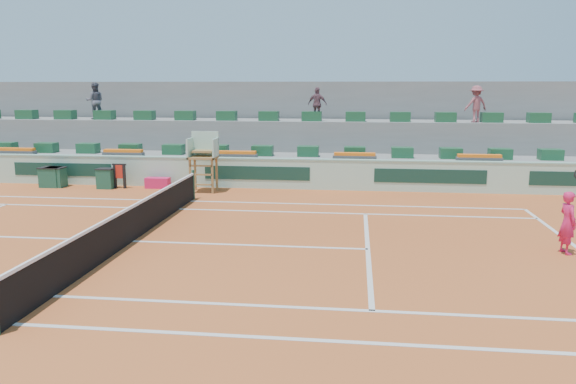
% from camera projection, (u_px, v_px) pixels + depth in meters
% --- Properties ---
extents(ground, '(90.00, 90.00, 0.00)m').
position_uv_depth(ground, '(133.00, 241.00, 15.39)').
color(ground, '#A74B20').
rests_on(ground, ground).
extents(seating_tier_lower, '(36.00, 4.00, 1.20)m').
position_uv_depth(seating_tier_lower, '(223.00, 166.00, 25.71)').
color(seating_tier_lower, gray).
rests_on(seating_tier_lower, ground).
extents(seating_tier_upper, '(36.00, 2.40, 2.60)m').
position_uv_depth(seating_tier_upper, '(230.00, 147.00, 27.14)').
color(seating_tier_upper, gray).
rests_on(seating_tier_upper, ground).
extents(stadium_back_wall, '(36.00, 0.40, 4.40)m').
position_uv_depth(stadium_back_wall, '(237.00, 126.00, 28.53)').
color(stadium_back_wall, gray).
rests_on(stadium_back_wall, ground).
extents(player_bag, '(0.99, 0.44, 0.44)m').
position_uv_depth(player_bag, '(158.00, 183.00, 23.36)').
color(player_bag, '#DB1C57').
rests_on(player_bag, ground).
extents(spectator_left, '(1.05, 0.94, 1.76)m').
position_uv_depth(spectator_left, '(95.00, 101.00, 27.17)').
color(spectator_left, '#4F505C').
rests_on(spectator_left, seating_tier_upper).
extents(spectator_mid, '(0.97, 0.62, 1.54)m').
position_uv_depth(spectator_mid, '(317.00, 104.00, 25.65)').
color(spectator_mid, '#6C4853').
rests_on(spectator_mid, seating_tier_upper).
extents(spectator_right, '(1.18, 0.93, 1.61)m').
position_uv_depth(spectator_right, '(476.00, 104.00, 24.76)').
color(spectator_right, '#924950').
rests_on(spectator_right, seating_tier_upper).
extents(court_lines, '(23.89, 11.09, 0.01)m').
position_uv_depth(court_lines, '(133.00, 241.00, 15.39)').
color(court_lines, silver).
rests_on(court_lines, ground).
extents(tennis_net, '(0.10, 11.97, 1.10)m').
position_uv_depth(tennis_net, '(132.00, 223.00, 15.29)').
color(tennis_net, black).
rests_on(tennis_net, ground).
extents(advertising_hoarding, '(36.00, 0.34, 1.26)m').
position_uv_depth(advertising_hoarding, '(211.00, 172.00, 23.55)').
color(advertising_hoarding, '#A8D3BB').
rests_on(advertising_hoarding, ground).
extents(umpire_chair, '(1.10, 0.90, 2.40)m').
position_uv_depth(umpire_chair, '(204.00, 153.00, 22.41)').
color(umpire_chair, olive).
rests_on(umpire_chair, ground).
extents(seat_row_lower, '(32.90, 0.60, 0.44)m').
position_uv_depth(seat_row_lower, '(218.00, 150.00, 24.68)').
color(seat_row_lower, '#1A4E2D').
rests_on(seat_row_lower, seating_tier_lower).
extents(seat_row_upper, '(32.90, 0.60, 0.44)m').
position_uv_depth(seat_row_upper, '(227.00, 116.00, 26.27)').
color(seat_row_upper, '#1A4E2D').
rests_on(seat_row_upper, seating_tier_upper).
extents(flower_planters, '(26.80, 0.36, 0.28)m').
position_uv_depth(flower_planters, '(179.00, 154.00, 24.09)').
color(flower_planters, '#4C4C4C').
rests_on(flower_planters, seating_tier_lower).
extents(drink_cooler_a, '(0.68, 0.59, 0.84)m').
position_uv_depth(drink_cooler_a, '(106.00, 178.00, 23.27)').
color(drink_cooler_a, '#184936').
rests_on(drink_cooler_a, ground).
extents(drink_cooler_b, '(0.76, 0.66, 0.84)m').
position_uv_depth(drink_cooler_b, '(56.00, 177.00, 23.59)').
color(drink_cooler_b, '#184936').
rests_on(drink_cooler_b, ground).
extents(drink_cooler_c, '(0.85, 0.73, 0.84)m').
position_uv_depth(drink_cooler_c, '(51.00, 177.00, 23.62)').
color(drink_cooler_c, '#184936').
rests_on(drink_cooler_c, ground).
extents(towel_rack, '(0.60, 0.10, 1.03)m').
position_uv_depth(towel_rack, '(120.00, 174.00, 23.24)').
color(towel_rack, black).
rests_on(towel_rack, ground).
extents(tennis_player, '(0.50, 0.89, 2.28)m').
position_uv_depth(tennis_player, '(568.00, 222.00, 14.15)').
color(tennis_player, '#DB1C57').
rests_on(tennis_player, ground).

